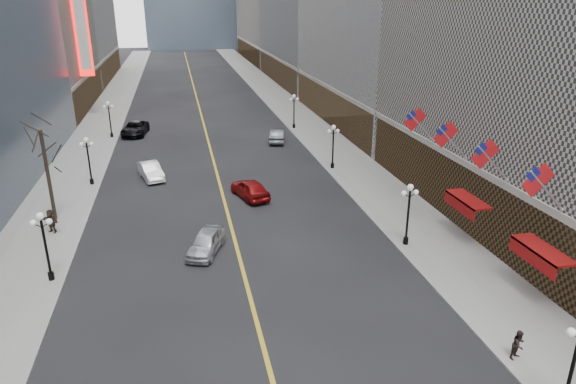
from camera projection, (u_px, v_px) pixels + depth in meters
name	position (u px, v px, depth m)	size (l,w,h in m)	color
sidewalk_east	(303.00, 121.00, 73.57)	(6.00, 230.00, 0.15)	gray
sidewalk_west	(98.00, 131.00, 68.06)	(6.00, 230.00, 0.15)	gray
lane_line	(200.00, 112.00, 79.99)	(0.25, 200.00, 0.02)	gold
streetlamp_east_0	(576.00, 354.00, 20.90)	(1.26, 0.44, 4.52)	black
streetlamp_east_1	(409.00, 208.00, 35.54)	(1.26, 0.44, 4.52)	black
streetlamp_east_2	(333.00, 142.00, 52.01)	(1.26, 0.44, 4.52)	black
streetlamp_east_3	(294.00, 108.00, 68.48)	(1.26, 0.44, 4.52)	black
streetlamp_west_1	(44.00, 240.00, 30.90)	(1.26, 0.44, 4.52)	black
streetlamp_west_2	(88.00, 156.00, 47.37)	(1.26, 0.44, 4.52)	black
streetlamp_west_3	(109.00, 116.00, 63.84)	(1.26, 0.44, 4.52)	black
flag_2	(540.00, 183.00, 27.37)	(2.87, 0.12, 2.87)	#B2B2B7
flag_3	(487.00, 157.00, 31.94)	(2.87, 0.12, 2.87)	#B2B2B7
flag_4	(448.00, 137.00, 36.52)	(2.87, 0.12, 2.87)	#B2B2B7
flag_5	(417.00, 122.00, 41.09)	(2.87, 0.12, 2.87)	#B2B2B7
awning_b	(540.00, 252.00, 29.01)	(1.40, 4.00, 0.93)	maroon
awning_c	(465.00, 201.00, 36.33)	(1.40, 4.00, 0.93)	maroon
theatre_marquee	(82.00, 33.00, 72.64)	(2.00, 0.55, 12.00)	red
tree_west_far	(43.00, 145.00, 38.54)	(3.60, 3.60, 7.92)	#2D231C
car_nb_near	(206.00, 242.00, 35.35)	(1.83, 4.54, 1.55)	silver
car_nb_mid	(151.00, 171.00, 50.01)	(1.66, 4.77, 1.57)	white
car_nb_far	(135.00, 129.00, 66.16)	(2.79, 6.04, 1.68)	black
car_sb_mid	(250.00, 189.00, 45.15)	(2.00, 4.98, 1.70)	maroon
car_sb_far	(277.00, 136.00, 62.88)	(1.70, 4.89, 1.61)	#474B4E
ped_east_walk	(519.00, 345.00, 24.64)	(0.74, 0.41, 1.53)	black
ped_west_far	(51.00, 221.00, 38.03)	(1.68, 0.48, 1.81)	black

